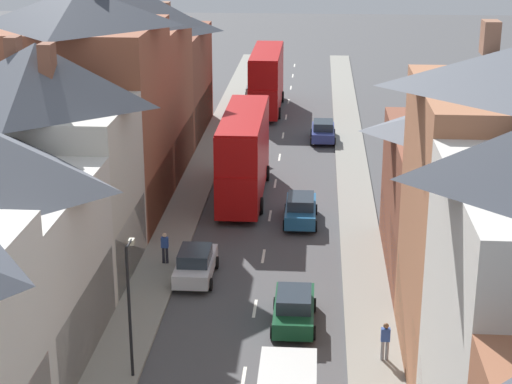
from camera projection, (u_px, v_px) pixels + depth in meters
pavement_left at (188, 201)px, 52.07m from camera, size 2.20×104.00×0.14m
pavement_right at (356, 205)px, 51.37m from camera, size 2.20×104.00×0.14m
centre_line_dashes at (270, 216)px, 49.85m from camera, size 0.14×97.80×0.01m
terrace_row_left at (11, 189)px, 35.99m from camera, size 8.00×72.93×14.33m
double_decker_bus_lead at (267, 79)px, 73.84m from camera, size 2.74×10.80×5.30m
double_decker_bus_mid_street at (244, 153)px, 52.18m from camera, size 2.74×10.80×5.30m
car_near_blue at (323, 131)px, 65.00m from camera, size 1.90×4.13×1.61m
car_near_silver at (195, 264)px, 41.28m from camera, size 1.90×4.11×1.60m
car_parked_left_a at (301, 209)px, 48.50m from camera, size 1.90×4.36×1.66m
car_parked_right_a at (294, 308)px, 36.79m from camera, size 1.90×4.20×1.62m
car_mid_black at (257, 87)px, 80.28m from camera, size 1.90×4.51×1.69m
pedestrian_mid_right at (385, 339)px, 33.70m from camera, size 0.36×0.22×1.61m
pedestrian_far_left at (165, 246)px, 42.75m from camera, size 0.36×0.22×1.61m
street_lamp at (130, 301)px, 31.99m from camera, size 0.20×1.12×5.50m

